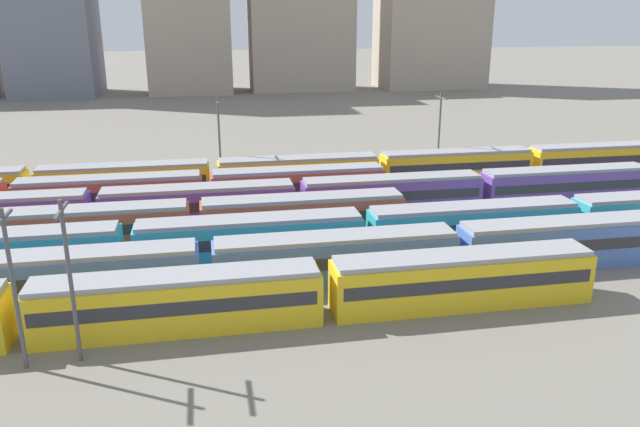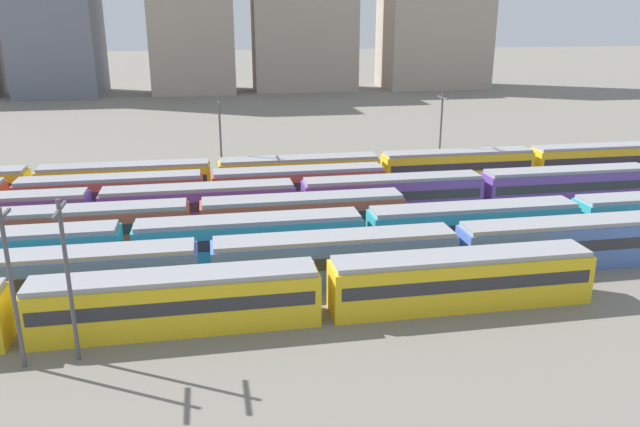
# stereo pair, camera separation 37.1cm
# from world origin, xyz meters

# --- Properties ---
(ground_plane) EXTENTS (600.00, 600.00, 0.00)m
(ground_plane) POSITION_xyz_m (0.00, 15.60, 0.00)
(ground_plane) COLOR slate
(train_track_0) EXTENTS (55.80, 3.06, 3.75)m
(train_track_0) POSITION_xyz_m (14.69, 0.00, 1.90)
(train_track_0) COLOR yellow
(train_track_0) RESTS_ON ground_plane
(train_track_1) EXTENTS (74.70, 3.06, 3.75)m
(train_track_1) POSITION_xyz_m (16.48, 5.20, 1.90)
(train_track_1) COLOR #4C70BC
(train_track_1) RESTS_ON ground_plane
(train_track_2) EXTENTS (74.70, 3.06, 3.75)m
(train_track_2) POSITION_xyz_m (29.51, 10.40, 1.90)
(train_track_2) COLOR teal
(train_track_2) RESTS_ON ground_plane
(train_track_3) EXTENTS (55.80, 3.06, 3.75)m
(train_track_3) POSITION_xyz_m (6.26, 15.60, 1.90)
(train_track_3) COLOR #BC4C38
(train_track_3) RESTS_ON ground_plane
(train_track_4) EXTENTS (93.60, 3.06, 3.75)m
(train_track_4) POSITION_xyz_m (34.98, 20.80, 1.90)
(train_track_4) COLOR #6B429E
(train_track_4) RESTS_ON ground_plane
(train_track_5) EXTENTS (55.80, 3.06, 3.75)m
(train_track_5) POSITION_xyz_m (7.43, 26.00, 1.90)
(train_track_5) COLOR #BC4C38
(train_track_5) RESTS_ON ground_plane
(train_track_6) EXTENTS (112.50, 3.06, 3.75)m
(train_track_6) POSITION_xyz_m (36.61, 31.20, 1.90)
(train_track_6) COLOR yellow
(train_track_6) RESTS_ON ground_plane
(catenary_pole_0) EXTENTS (0.24, 3.20, 9.68)m
(catenary_pole_0) POSITION_xyz_m (9.15, -2.79, 5.38)
(catenary_pole_0) COLOR #4C4C51
(catenary_pole_0) RESTS_ON ground_plane
(catenary_pole_1) EXTENTS (0.24, 3.20, 10.16)m
(catenary_pole_1) POSITION_xyz_m (44.85, 34.14, 5.63)
(catenary_pole_1) COLOR #4C4C51
(catenary_pole_1) RESTS_ON ground_plane
(catenary_pole_2) EXTENTS (0.24, 3.20, 9.48)m
(catenary_pole_2) POSITION_xyz_m (6.28, -3.08, 5.28)
(catenary_pole_2) COLOR #4C4C51
(catenary_pole_2) RESTS_ON ground_plane
(catenary_pole_3) EXTENTS (0.24, 3.20, 10.32)m
(catenary_pole_3) POSITION_xyz_m (18.59, 34.30, 5.71)
(catenary_pole_3) COLOR #4C4C51
(catenary_pole_3) RESTS_ON ground_plane
(distant_building_2) EXTENTS (20.04, 17.76, 39.89)m
(distant_building_2) POSITION_xyz_m (14.60, 126.63, 19.94)
(distant_building_2) COLOR #A89989
(distant_building_2) RESTS_ON ground_plane
(distant_building_3) EXTENTS (25.98, 13.34, 30.71)m
(distant_building_3) POSITION_xyz_m (42.71, 126.63, 15.35)
(distant_building_3) COLOR #A89989
(distant_building_3) RESTS_ON ground_plane
(distant_building_4) EXTENTS (26.78, 18.00, 39.69)m
(distant_building_4) POSITION_xyz_m (77.40, 126.63, 19.85)
(distant_building_4) COLOR #A89989
(distant_building_4) RESTS_ON ground_plane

